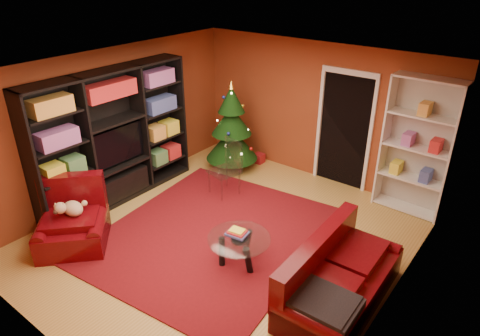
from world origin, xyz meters
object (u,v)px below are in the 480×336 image
Objects in this scene: gift_box_red at (259,158)px; dog at (73,209)px; white_bookshelf at (417,148)px; armchair at (71,222)px; rug at (211,234)px; christmas_tree at (232,127)px; sofa at (343,274)px; media_unit at (114,138)px; gift_box_teal at (224,158)px; coffee_table at (239,250)px; acrylic_chair at (224,172)px.

gift_box_red is 0.49× the size of dog.
dog is (-3.63, -4.02, -0.54)m from white_bookshelf.
armchair is at bearing -97.69° from gift_box_red.
armchair is at bearing -135.35° from rug.
christmas_tree is 1.01m from gift_box_red.
christmas_tree is at bearing 39.70° from dog.
white_bookshelf is (2.16, 2.64, 1.14)m from rug.
rug is 2.10m from dog.
sofa reaches higher than gift_box_red.
media_unit is 3.11m from gift_box_red.
gift_box_teal is at bearing -135.66° from gift_box_red.
sofa is at bearing -40.42° from gift_box_red.
white_bookshelf is (3.38, 0.59, 0.25)m from christmas_tree.
media_unit reaches higher than coffee_table.
gift_box_teal is 0.31× the size of acrylic_chair.
media_unit is at bearing -105.87° from gift_box_teal.
dog is at bearing -94.10° from christmas_tree.
rug is 2.54m from gift_box_teal.
gift_box_red is 0.08× the size of white_bookshelf.
white_bookshelf reaches higher than coffee_table.
media_unit is 2.32m from christmas_tree.
media_unit is 1.66m from armchair.
media_unit is 3.00m from coffee_table.
media_unit is 2.90× the size of armchair.
rug is at bearing -59.26° from christmas_tree.
sofa is (3.45, -2.14, -0.47)m from christmas_tree.
gift_box_red is at bearing 109.52° from rug.
armchair is 1.11× the size of acrylic_chair.
acrylic_chair is (0.82, 2.49, -0.14)m from dog.
rug is 18.16× the size of gift_box_red.
christmas_tree is at bearing 130.42° from coffee_table.
sofa is (3.15, -2.68, 0.33)m from gift_box_red.
coffee_table is at bearing -20.42° from dog.
christmas_tree reaches higher than armchair.
gift_box_red is 0.22× the size of coffee_table.
gift_box_red is 1.56m from acrylic_chair.
coffee_table is (-1.45, -0.21, -0.19)m from sofa.
armchair reaches higher than coffee_table.
sofa reaches higher than rug.
christmas_tree is 4.09m from sofa.
armchair is 2.60× the size of dog.
gift_box_red is at bearing -177.18° from white_bookshelf.
rug is at bearing -70.48° from gift_box_red.
coffee_table is at bearing -20.68° from rug.
acrylic_chair is (0.27, -1.49, 0.37)m from gift_box_red.
dog is 3.92m from sofa.
christmas_tree reaches higher than acrylic_chair.
media_unit is at bearing 67.66° from armchair.
gift_box_red is 0.19× the size of armchair.
gift_box_teal is 3.26m from coffee_table.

